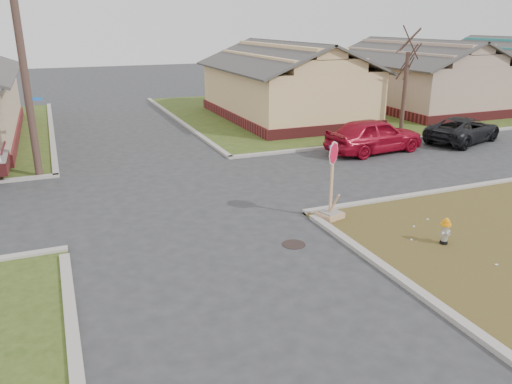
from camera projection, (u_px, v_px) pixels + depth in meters
name	position (u px, v px, depth m)	size (l,w,h in m)	color
ground	(211.00, 250.00, 13.20)	(120.00, 120.00, 0.00)	#2D2D2F
verge_far_right	(423.00, 103.00, 36.84)	(37.00, 19.00, 0.05)	#304418
curbs	(168.00, 193.00, 17.57)	(80.00, 40.00, 0.12)	#A49D94
manhole	(294.00, 244.00, 13.55)	(0.64, 0.64, 0.01)	black
side_house_yellow	(285.00, 83.00, 30.52)	(7.60, 11.60, 4.70)	maroon
side_house_tan	(417.00, 76.00, 34.10)	(7.60, 11.60, 4.70)	maroon
utility_pole	(22.00, 53.00, 17.97)	(1.80, 0.28, 9.00)	#3A2821
tree_mid_right	(404.00, 93.00, 26.45)	(0.22, 0.22, 4.20)	#3A2821
fire_hydrant	(445.00, 230.00, 13.36)	(0.28, 0.28, 0.75)	black
stop_sign	(331.00, 201.00, 15.13)	(0.68, 0.66, 2.40)	tan
red_sedan	(374.00, 135.00, 22.85)	(1.89, 4.70, 1.60)	maroon
dark_pickup	(463.00, 130.00, 24.85)	(2.10, 4.56, 1.27)	black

